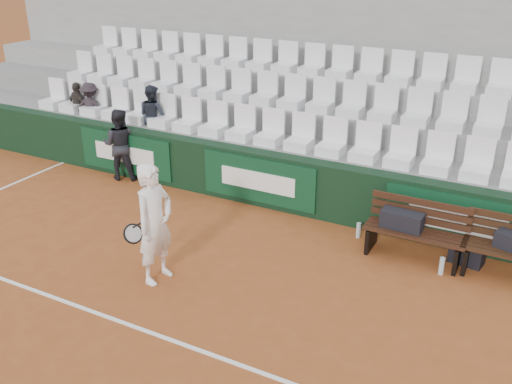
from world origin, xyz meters
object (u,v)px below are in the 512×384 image
at_px(water_bottle_far, 442,266).
at_px(spectator_a, 89,88).
at_px(spectator_c, 151,94).
at_px(sports_bag_ground, 467,254).
at_px(tennis_player, 155,224).
at_px(ball_kid, 120,144).
at_px(sports_bag_left, 402,220).
at_px(bench_left, 413,245).
at_px(water_bottle_near, 358,230).
at_px(spectator_b, 76,87).

distance_m(water_bottle_far, spectator_a, 8.07).
bearing_deg(spectator_a, spectator_c, 160.68).
height_order(sports_bag_ground, tennis_player, tennis_player).
relative_size(water_bottle_far, ball_kid, 0.19).
bearing_deg(spectator_c, sports_bag_left, 179.55).
bearing_deg(sports_bag_left, spectator_a, 170.67).
xyz_separation_m(water_bottle_far, ball_kid, (-6.46, 0.74, 0.59)).
bearing_deg(tennis_player, bench_left, 36.38).
bearing_deg(water_bottle_near, sports_bag_left, -17.74).
relative_size(bench_left, spectator_b, 1.38).
bearing_deg(sports_bag_ground, tennis_player, -146.81).
bearing_deg(spectator_a, water_bottle_far, 150.11).
relative_size(water_bottle_far, spectator_b, 0.25).
bearing_deg(ball_kid, bench_left, 152.90).
relative_size(spectator_a, spectator_c, 0.90).
bearing_deg(spectator_a, sports_bag_ground, 153.99).
xyz_separation_m(bench_left, spectator_a, (-7.33, 1.19, 1.33)).
bearing_deg(water_bottle_far, sports_bag_ground, 62.12).
xyz_separation_m(sports_bag_left, ball_kid, (-5.76, 0.45, 0.14)).
bearing_deg(tennis_player, ball_kid, 136.97).
bearing_deg(sports_bag_ground, water_bottle_far, -117.88).
relative_size(water_bottle_far, spectator_a, 0.24).
relative_size(sports_bag_ground, water_bottle_far, 1.78).
relative_size(bench_left, ball_kid, 1.04).
bearing_deg(water_bottle_far, tennis_player, -150.75).
bearing_deg(water_bottle_far, ball_kid, 173.48).
distance_m(ball_kid, spectator_c, 1.19).
relative_size(water_bottle_near, tennis_player, 0.15).
bearing_deg(water_bottle_far, sports_bag_left, 157.45).
distance_m(sports_bag_left, water_bottle_far, 0.88).
bearing_deg(spectator_b, water_bottle_far, -178.46).
xyz_separation_m(water_bottle_near, spectator_b, (-6.76, 0.94, 1.41)).
distance_m(ball_kid, spectator_a, 1.74).
distance_m(water_bottle_near, tennis_player, 3.37).
bearing_deg(bench_left, sports_bag_left, 175.48).
bearing_deg(sports_bag_ground, bench_left, -162.39).
distance_m(bench_left, water_bottle_near, 0.97).
bearing_deg(sports_bag_ground, spectator_b, 173.59).
bearing_deg(spectator_a, water_bottle_near, 152.33).
xyz_separation_m(water_bottle_near, spectator_a, (-6.39, 0.94, 1.43)).
relative_size(water_bottle_near, spectator_b, 0.24).
xyz_separation_m(tennis_player, spectator_a, (-4.27, 3.44, 0.69)).
xyz_separation_m(tennis_player, spectator_b, (-4.63, 3.44, 0.67)).
distance_m(sports_bag_left, spectator_c, 5.68).
bearing_deg(sports_bag_left, water_bottle_far, -22.55).
distance_m(sports_bag_ground, water_bottle_near, 1.68).
bearing_deg(spectator_b, tennis_player, 155.03).
bearing_deg(spectator_c, water_bottle_near, -179.57).
height_order(water_bottle_far, spectator_a, spectator_a).
bearing_deg(spectator_b, water_bottle_near, -176.26).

